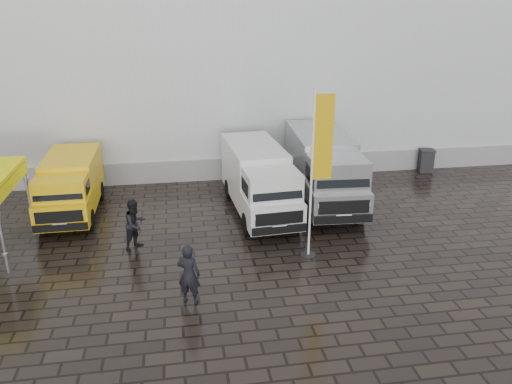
# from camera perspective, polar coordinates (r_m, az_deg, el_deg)

# --- Properties ---
(ground) EXTENTS (120.00, 120.00, 0.00)m
(ground) POSITION_cam_1_polar(r_m,az_deg,el_deg) (16.52, 2.89, -7.39)
(ground) COLOR black
(ground) RESTS_ON ground
(exhibition_hall) EXTENTS (44.00, 16.00, 12.00)m
(exhibition_hall) POSITION_cam_1_polar(r_m,az_deg,el_deg) (30.70, 0.45, 17.49)
(exhibition_hall) COLOR silver
(exhibition_hall) RESTS_ON ground
(hall_plinth) EXTENTS (44.00, 0.15, 1.00)m
(hall_plinth) POSITION_cam_1_polar(r_m,az_deg,el_deg) (23.90, 3.66, 3.01)
(hall_plinth) COLOR gray
(hall_plinth) RESTS_ON ground
(van_yellow) EXTENTS (1.90, 4.86, 2.24)m
(van_yellow) POSITION_cam_1_polar(r_m,az_deg,el_deg) (20.50, -20.41, 0.45)
(van_yellow) COLOR yellow
(van_yellow) RESTS_ON ground
(van_white) EXTENTS (2.36, 6.00, 2.55)m
(van_white) POSITION_cam_1_polar(r_m,az_deg,el_deg) (19.39, 0.34, 1.17)
(van_white) COLOR white
(van_white) RESTS_ON ground
(van_silver) EXTENTS (2.51, 6.53, 2.78)m
(van_silver) POSITION_cam_1_polar(r_m,az_deg,el_deg) (20.57, 7.71, 2.48)
(van_silver) COLOR #A6A9AB
(van_silver) RESTS_ON ground
(flagpole) EXTENTS (0.88, 0.50, 5.53)m
(flagpole) POSITION_cam_1_polar(r_m,az_deg,el_deg) (15.52, 7.08, 3.11)
(flagpole) COLOR black
(flagpole) RESTS_ON ground
(wheelie_bin) EXTENTS (0.80, 0.80, 1.13)m
(wheelie_bin) POSITION_cam_1_polar(r_m,az_deg,el_deg) (25.86, 18.85, 3.45)
(wheelie_bin) COLOR black
(wheelie_bin) RESTS_ON ground
(person_front) EXTENTS (0.75, 0.63, 1.76)m
(person_front) POSITION_cam_1_polar(r_m,az_deg,el_deg) (13.89, -7.69, -9.30)
(person_front) COLOR black
(person_front) RESTS_ON ground
(person_tent) EXTENTS (1.05, 1.07, 1.74)m
(person_tent) POSITION_cam_1_polar(r_m,az_deg,el_deg) (17.20, -13.63, -3.58)
(person_tent) COLOR black
(person_tent) RESTS_ON ground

